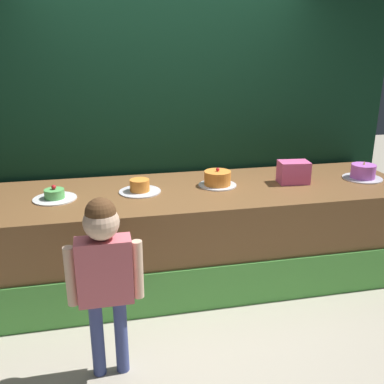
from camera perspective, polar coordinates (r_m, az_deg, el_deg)
ground_plane at (r=3.48m, az=0.26°, el=-15.32°), size 12.00×12.00×0.00m
stage_platform at (r=3.73m, az=-1.48°, el=-5.71°), size 3.91×1.08×0.81m
curtain_backdrop at (r=4.08m, az=-3.28°, el=9.71°), size 4.36×0.08×2.63m
child_figure at (r=2.58m, az=-11.47°, el=-9.40°), size 0.45×0.20×1.16m
pink_box at (r=3.86m, az=13.20°, el=2.56°), size 0.27×0.20×0.19m
cake_far_left at (r=3.53m, az=-17.62°, el=-0.44°), size 0.33×0.33×0.12m
cake_center_left at (r=3.55m, az=-6.88°, el=0.63°), size 0.34×0.34×0.11m
cake_center_right at (r=3.69m, az=3.38°, el=1.73°), size 0.32×0.32×0.16m
cake_far_right at (r=4.18m, az=21.57°, el=2.42°), size 0.35×0.35×0.17m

